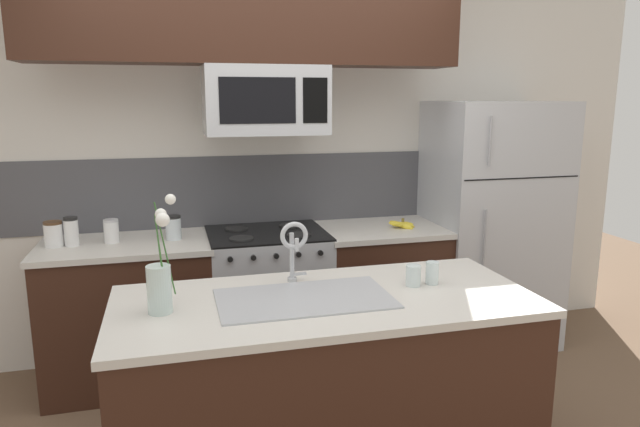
% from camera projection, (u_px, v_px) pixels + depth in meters
% --- Properties ---
extents(rear_partition, '(5.20, 0.10, 2.60)m').
position_uv_depth(rear_partition, '(299.00, 166.00, 4.05)').
color(rear_partition, silver).
rests_on(rear_partition, ground).
extents(splash_band, '(3.56, 0.01, 0.48)m').
position_uv_depth(splash_band, '(259.00, 190.00, 3.95)').
color(splash_band, '#4C4C51').
rests_on(splash_band, rear_partition).
extents(back_counter_left, '(1.02, 0.65, 0.91)m').
position_uv_depth(back_counter_left, '(130.00, 313.00, 3.56)').
color(back_counter_left, '#381E14').
rests_on(back_counter_left, ground).
extents(back_counter_right, '(0.84, 0.65, 0.91)m').
position_uv_depth(back_counter_right, '(380.00, 290.00, 3.98)').
color(back_counter_right, '#381E14').
rests_on(back_counter_right, ground).
extents(stove_range, '(0.76, 0.64, 0.93)m').
position_uv_depth(stove_range, '(268.00, 299.00, 3.78)').
color(stove_range, '#B7BABF').
rests_on(stove_range, ground).
extents(microwave, '(0.74, 0.40, 0.41)m').
position_uv_depth(microwave, '(265.00, 100.00, 3.50)').
color(microwave, '#B7BABF').
extents(upper_cabinet_band, '(2.57, 0.34, 0.60)m').
position_uv_depth(upper_cabinet_band, '(249.00, 13.00, 3.35)').
color(upper_cabinet_band, '#381E14').
extents(refrigerator, '(0.88, 0.74, 1.75)m').
position_uv_depth(refrigerator, '(489.00, 224.00, 4.13)').
color(refrigerator, '#B7BABF').
rests_on(refrigerator, ground).
extents(storage_jar_tall, '(0.11, 0.11, 0.15)m').
position_uv_depth(storage_jar_tall, '(54.00, 234.00, 3.37)').
color(storage_jar_tall, silver).
rests_on(storage_jar_tall, back_counter_left).
extents(storage_jar_medium, '(0.08, 0.08, 0.18)m').
position_uv_depth(storage_jar_medium, '(71.00, 232.00, 3.38)').
color(storage_jar_medium, silver).
rests_on(storage_jar_medium, back_counter_left).
extents(storage_jar_short, '(0.09, 0.09, 0.14)m').
position_uv_depth(storage_jar_short, '(111.00, 231.00, 3.46)').
color(storage_jar_short, silver).
rests_on(storage_jar_short, back_counter_left).
extents(storage_jar_squat, '(0.09, 0.09, 0.15)m').
position_uv_depth(storage_jar_squat, '(173.00, 228.00, 3.54)').
color(storage_jar_squat, silver).
rests_on(storage_jar_squat, back_counter_left).
extents(banana_bunch, '(0.19, 0.16, 0.08)m').
position_uv_depth(banana_bunch, '(403.00, 225.00, 3.86)').
color(banana_bunch, yellow).
rests_on(banana_bunch, back_counter_right).
extents(island_counter, '(1.86, 0.82, 0.91)m').
position_uv_depth(island_counter, '(326.00, 391.00, 2.61)').
color(island_counter, '#381E14').
rests_on(island_counter, ground).
extents(kitchen_sink, '(0.76, 0.44, 0.16)m').
position_uv_depth(kitchen_sink, '(305.00, 314.00, 2.51)').
color(kitchen_sink, '#ADAFB5').
rests_on(kitchen_sink, island_counter).
extents(sink_faucet, '(0.14, 0.14, 0.31)m').
position_uv_depth(sink_faucet, '(294.00, 244.00, 2.66)').
color(sink_faucet, '#B7BABF').
rests_on(sink_faucet, island_counter).
extents(drinking_glass, '(0.07, 0.07, 0.10)m').
position_uv_depth(drinking_glass, '(413.00, 276.00, 2.67)').
color(drinking_glass, silver).
rests_on(drinking_glass, island_counter).
extents(spare_glass, '(0.06, 0.06, 0.11)m').
position_uv_depth(spare_glass, '(432.00, 273.00, 2.70)').
color(spare_glass, silver).
rests_on(spare_glass, island_counter).
extents(flower_vase, '(0.13, 0.11, 0.49)m').
position_uv_depth(flower_vase, '(160.00, 283.00, 2.32)').
color(flower_vase, silver).
rests_on(flower_vase, island_counter).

